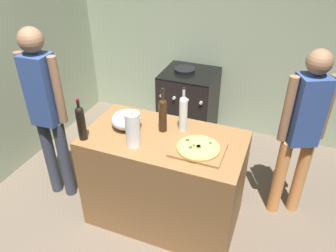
{
  "coord_description": "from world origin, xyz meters",
  "views": [
    {
      "loc": [
        0.84,
        -1.39,
        2.44
      ],
      "look_at": [
        -0.0,
        0.77,
        0.97
      ],
      "focal_mm": 35.19,
      "sensor_mm": 36.0,
      "label": 1
    }
  ],
  "objects_px": {
    "wine_bottle_clear": "(81,122)",
    "person_in_stripes": "(46,107)",
    "paper_towel_roll": "(133,129)",
    "wine_bottle_amber": "(183,112)",
    "wine_bottle_dark": "(163,113)",
    "mixing_bowl": "(126,120)",
    "stove": "(189,104)",
    "person_in_red": "(302,128)",
    "pizza": "(198,148)"
  },
  "relations": [
    {
      "from": "pizza",
      "to": "stove",
      "type": "height_order",
      "value": "pizza"
    },
    {
      "from": "paper_towel_roll",
      "to": "person_in_stripes",
      "type": "xyz_separation_m",
      "value": [
        -0.93,
        0.12,
        -0.05
      ]
    },
    {
      "from": "wine_bottle_clear",
      "to": "wine_bottle_dark",
      "type": "height_order",
      "value": "wine_bottle_dark"
    },
    {
      "from": "pizza",
      "to": "wine_bottle_clear",
      "type": "bearing_deg",
      "value": -169.0
    },
    {
      "from": "mixing_bowl",
      "to": "wine_bottle_amber",
      "type": "height_order",
      "value": "wine_bottle_amber"
    },
    {
      "from": "paper_towel_roll",
      "to": "wine_bottle_dark",
      "type": "xyz_separation_m",
      "value": [
        0.14,
        0.28,
        0.02
      ]
    },
    {
      "from": "person_in_stripes",
      "to": "person_in_red",
      "type": "distance_m",
      "value": 2.24
    },
    {
      "from": "wine_bottle_amber",
      "to": "person_in_red",
      "type": "relative_size",
      "value": 0.24
    },
    {
      "from": "paper_towel_roll",
      "to": "wine_bottle_amber",
      "type": "distance_m",
      "value": 0.46
    },
    {
      "from": "wine_bottle_amber",
      "to": "stove",
      "type": "distance_m",
      "value": 1.48
    },
    {
      "from": "paper_towel_roll",
      "to": "stove",
      "type": "bearing_deg",
      "value": 92.35
    },
    {
      "from": "stove",
      "to": "person_in_stripes",
      "type": "bearing_deg",
      "value": -119.62
    },
    {
      "from": "pizza",
      "to": "wine_bottle_dark",
      "type": "height_order",
      "value": "wine_bottle_dark"
    },
    {
      "from": "wine_bottle_clear",
      "to": "wine_bottle_dark",
      "type": "bearing_deg",
      "value": 32.04
    },
    {
      "from": "mixing_bowl",
      "to": "wine_bottle_amber",
      "type": "distance_m",
      "value": 0.49
    },
    {
      "from": "mixing_bowl",
      "to": "wine_bottle_clear",
      "type": "xyz_separation_m",
      "value": [
        -0.25,
        -0.28,
        0.08
      ]
    },
    {
      "from": "mixing_bowl",
      "to": "stove",
      "type": "bearing_deg",
      "value": 85.93
    },
    {
      "from": "mixing_bowl",
      "to": "stove",
      "type": "xyz_separation_m",
      "value": [
        0.1,
        1.43,
        -0.55
      ]
    },
    {
      "from": "wine_bottle_amber",
      "to": "pizza",
      "type": "bearing_deg",
      "value": -49.43
    },
    {
      "from": "paper_towel_roll",
      "to": "wine_bottle_dark",
      "type": "height_order",
      "value": "wine_bottle_dark"
    },
    {
      "from": "mixing_bowl",
      "to": "pizza",
      "type": "bearing_deg",
      "value": -8.27
    },
    {
      "from": "pizza",
      "to": "paper_towel_roll",
      "type": "height_order",
      "value": "paper_towel_roll"
    },
    {
      "from": "paper_towel_roll",
      "to": "stove",
      "type": "relative_size",
      "value": 0.32
    },
    {
      "from": "pizza",
      "to": "wine_bottle_dark",
      "type": "relative_size",
      "value": 0.85
    },
    {
      "from": "stove",
      "to": "person_in_stripes",
      "type": "distance_m",
      "value": 1.83
    },
    {
      "from": "person_in_red",
      "to": "pizza",
      "type": "bearing_deg",
      "value": -141.27
    },
    {
      "from": "pizza",
      "to": "stove",
      "type": "xyz_separation_m",
      "value": [
        -0.57,
        1.53,
        -0.51
      ]
    },
    {
      "from": "stove",
      "to": "person_in_stripes",
      "type": "xyz_separation_m",
      "value": [
        -0.86,
        -1.52,
        0.57
      ]
    },
    {
      "from": "paper_towel_roll",
      "to": "stove",
      "type": "height_order",
      "value": "paper_towel_roll"
    },
    {
      "from": "mixing_bowl",
      "to": "person_in_red",
      "type": "distance_m",
      "value": 1.49
    },
    {
      "from": "stove",
      "to": "pizza",
      "type": "bearing_deg",
      "value": -69.62
    },
    {
      "from": "stove",
      "to": "wine_bottle_dark",
      "type": "bearing_deg",
      "value": -81.46
    },
    {
      "from": "paper_towel_roll",
      "to": "wine_bottle_clear",
      "type": "distance_m",
      "value": 0.43
    },
    {
      "from": "wine_bottle_amber",
      "to": "wine_bottle_dark",
      "type": "relative_size",
      "value": 1.0
    },
    {
      "from": "person_in_stripes",
      "to": "stove",
      "type": "bearing_deg",
      "value": 60.38
    },
    {
      "from": "wine_bottle_amber",
      "to": "wine_bottle_clear",
      "type": "bearing_deg",
      "value": -149.0
    },
    {
      "from": "pizza",
      "to": "wine_bottle_clear",
      "type": "relative_size",
      "value": 0.92
    },
    {
      "from": "pizza",
      "to": "person_in_stripes",
      "type": "distance_m",
      "value": 1.43
    },
    {
      "from": "wine_bottle_clear",
      "to": "person_in_stripes",
      "type": "height_order",
      "value": "person_in_stripes"
    },
    {
      "from": "person_in_red",
      "to": "stove",
      "type": "bearing_deg",
      "value": 144.22
    },
    {
      "from": "wine_bottle_amber",
      "to": "person_in_stripes",
      "type": "xyz_separation_m",
      "value": [
        -1.22,
        -0.24,
        -0.08
      ]
    },
    {
      "from": "mixing_bowl",
      "to": "paper_towel_roll",
      "type": "height_order",
      "value": "paper_towel_roll"
    },
    {
      "from": "wine_bottle_clear",
      "to": "pizza",
      "type": "bearing_deg",
      "value": 11.0
    },
    {
      "from": "pizza",
      "to": "wine_bottle_amber",
      "type": "relative_size",
      "value": 0.85
    },
    {
      "from": "person_in_stripes",
      "to": "pizza",
      "type": "bearing_deg",
      "value": -0.39
    },
    {
      "from": "mixing_bowl",
      "to": "paper_towel_roll",
      "type": "relative_size",
      "value": 0.88
    },
    {
      "from": "person_in_stripes",
      "to": "person_in_red",
      "type": "bearing_deg",
      "value": 14.98
    },
    {
      "from": "paper_towel_roll",
      "to": "wine_bottle_amber",
      "type": "height_order",
      "value": "wine_bottle_amber"
    },
    {
      "from": "paper_towel_roll",
      "to": "person_in_red",
      "type": "height_order",
      "value": "person_in_red"
    },
    {
      "from": "mixing_bowl",
      "to": "person_in_red",
      "type": "xyz_separation_m",
      "value": [
        1.4,
        0.49,
        -0.05
      ]
    }
  ]
}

